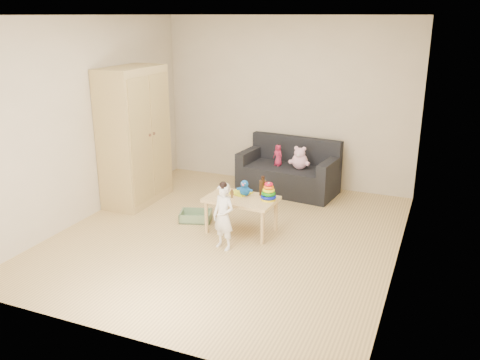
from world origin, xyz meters
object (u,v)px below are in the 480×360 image
at_px(sofa, 288,179).
at_px(play_table, 241,215).
at_px(toddler, 224,217).
at_px(wardrobe, 135,136).

xyz_separation_m(sofa, play_table, (-0.08, -1.67, 0.02)).
height_order(play_table, toddler, toddler).
height_order(sofa, play_table, play_table).
distance_m(play_table, toddler, 0.54).
height_order(wardrobe, play_table, wardrobe).
bearing_deg(wardrobe, sofa, 32.27).
height_order(sofa, toddler, toddler).
distance_m(sofa, toddler, 2.19).
relative_size(wardrobe, toddler, 2.49).
relative_size(play_table, toddler, 1.11).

